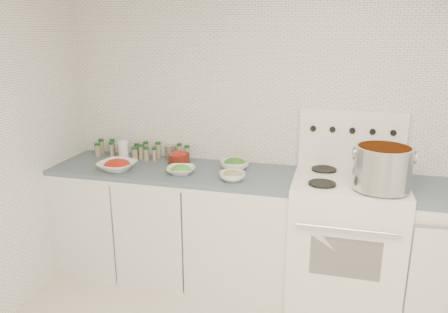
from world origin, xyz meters
TOP-DOWN VIEW (x-y plane):
  - room_walls at (0.00, 0.00)m, footprint 3.54×3.04m
  - counter_left at (-0.82, 1.19)m, footprint 1.85×0.62m
  - stove at (0.48, 1.19)m, footprint 0.76×0.70m
  - stock_pot at (0.66, 1.01)m, footprint 0.38×0.36m
  - bowl_tomato at (-1.22, 1.04)m, footprint 0.31×0.31m
  - bowl_snowpea at (-0.72, 1.09)m, footprint 0.24×0.24m
  - bowl_broccoli at (-0.36, 1.29)m, footprint 0.25×0.25m
  - bowl_zucchini at (-0.32, 1.04)m, footprint 0.23×0.23m
  - bowl_pepper at (-0.82, 1.31)m, footprint 0.17×0.17m
  - salt_canister at (-1.31, 1.33)m, footprint 0.10×0.10m
  - tin_can at (-0.95, 1.45)m, footprint 0.10×0.10m
  - spice_cluster at (-1.23, 1.40)m, footprint 0.82×0.15m

SIDE VIEW (x-z plane):
  - counter_left at x=-0.82m, z-range 0.00..0.90m
  - stove at x=0.48m, z-range -0.18..1.18m
  - bowl_snowpea at x=-0.72m, z-range 0.89..0.96m
  - bowl_zucchini at x=-0.32m, z-range 0.90..0.97m
  - bowl_tomato at x=-1.22m, z-range 0.89..0.98m
  - bowl_broccoli at x=-0.36m, z-range 0.90..0.99m
  - bowl_pepper at x=-0.82m, z-range 0.90..1.00m
  - tin_can at x=-0.95m, z-range 0.90..1.01m
  - spice_cluster at x=-1.23m, z-range 0.89..1.03m
  - salt_canister at x=-1.31m, z-range 0.90..1.06m
  - stock_pot at x=0.66m, z-range 0.96..1.23m
  - room_walls at x=0.00m, z-range 0.30..2.82m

